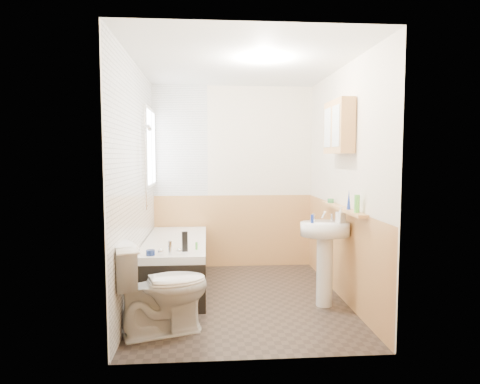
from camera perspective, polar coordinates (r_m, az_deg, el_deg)
The scene contains 26 objects.
floor at distance 4.78m, azimuth 0.14°, elevation -14.03°, with size 2.80×2.80×0.00m, color black.
ceiling at distance 4.62m, azimuth 0.15°, elevation 16.75°, with size 2.80×2.80×0.00m, color white.
wall_back at distance 5.94m, azimuth -0.95°, elevation 1.97°, with size 2.20×0.02×2.50m, color #F6E6CB.
wall_front at distance 3.13m, azimuth 2.22°, elevation -0.55°, with size 2.20×0.02×2.50m, color #F6E6CB.
wall_left at distance 4.58m, azimuth -13.83°, elevation 1.00°, with size 0.02×2.80×2.50m, color #F6E6CB.
wall_right at distance 4.75m, azimuth 13.61°, elevation 1.14°, with size 0.02×2.80×2.50m, color #F6E6CB.
wainscot_right at distance 4.85m, azimuth 13.19°, elevation -7.74°, with size 0.01×2.80×1.00m, color tan.
wainscot_front at distance 3.31m, azimuth 2.13°, elevation -13.55°, with size 2.20×0.01×1.00m, color tan.
wainscot_back at distance 6.00m, azimuth -0.92°, elevation -5.21°, with size 2.20×0.01×1.00m, color tan.
tile_cladding_left at distance 4.58m, azimuth -13.56°, elevation 1.00°, with size 0.01×2.80×2.50m, color white.
tile_return_back at distance 5.91m, azimuth -8.02°, elevation 6.76°, with size 0.75×0.01×1.50m, color white.
window at distance 5.51m, azimuth -11.82°, elevation 5.82°, with size 0.03×0.79×0.99m.
bathtub at distance 5.15m, azimuth -8.52°, elevation -9.26°, with size 0.70×1.79×0.71m.
shower_riser at distance 4.90m, azimuth -12.40°, elevation 5.22°, with size 0.10×0.07×1.10m.
toilet at distance 3.86m, azimuth -10.39°, elevation -12.43°, with size 0.46×0.82×0.81m, color white.
sink at distance 4.50m, azimuth 11.25°, elevation -7.13°, with size 0.51×0.41×0.98m.
pine_shelf at distance 4.57m, azimuth 13.45°, elevation -2.15°, with size 0.10×1.24×0.03m, color tan.
medicine_cabinet at distance 4.62m, azimuth 13.00°, elevation 8.44°, with size 0.16×0.61×0.55m.
foam_can at distance 4.15m, azimuth 15.33°, elevation -1.51°, with size 0.05×0.05×0.17m, color #59C647.
green_bottle at distance 4.37m, azimuth 14.31°, elevation -0.99°, with size 0.04×0.04×0.20m, color #19339E.
black_jar at distance 4.96m, azimuth 12.01°, elevation -1.15°, with size 0.07×0.07×0.05m, color #388447.
soap_bottle at distance 4.45m, azimuth 13.26°, elevation -3.55°, with size 0.07×0.16×0.08m, color silver.
clear_bottle at distance 4.38m, azimuth 9.60°, elevation -3.55°, with size 0.03×0.03×0.09m, color #19339E.
blue_gel at distance 4.43m, azimuth -7.38°, elevation -6.56°, with size 0.06×0.04×0.21m, color black.
cream_jar at distance 4.33m, azimuth -11.84°, elevation -7.92°, with size 0.09×0.09×0.05m, color navy.
orange_bottle at distance 4.51m, azimuth -5.82°, elevation -7.17°, with size 0.03×0.03×0.08m, color #59C647.
Camera 1 is at (-0.36, -4.51, 1.54)m, focal length 32.00 mm.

